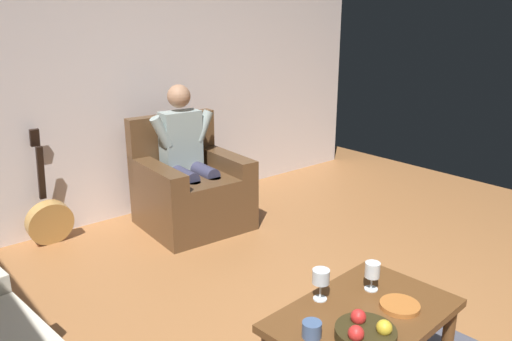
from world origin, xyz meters
name	(u,v)px	position (x,y,z in m)	size (l,w,h in m)	color
wall_back	(129,79)	(0.00, -2.84, 1.26)	(5.62, 0.06, 2.52)	silver
armchair	(190,190)	(-0.21, -2.23, 0.32)	(0.88, 0.87, 0.96)	brown
person_seated	(187,153)	(-0.21, -2.26, 0.66)	(0.61, 0.55, 1.24)	#90A19D
coffee_table	(363,323)	(0.30, 0.08, 0.37)	(0.96, 0.65, 0.44)	brown
guitar	(49,218)	(0.89, -2.64, 0.22)	(0.37, 0.21, 0.95)	#B78847
wine_glass_near	(321,278)	(0.38, -0.13, 0.56)	(0.09, 0.09, 0.16)	silver
wine_glass_far	(372,272)	(0.11, -0.02, 0.54)	(0.08, 0.08, 0.15)	silver
fruit_bowl	(366,332)	(0.47, 0.22, 0.47)	(0.27, 0.27, 0.11)	#302813
decorative_dish	(400,306)	(0.14, 0.17, 0.45)	(0.19, 0.19, 0.02)	#B6692E
candle_jar	(312,329)	(0.63, 0.06, 0.48)	(0.09, 0.09, 0.07)	#445D87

